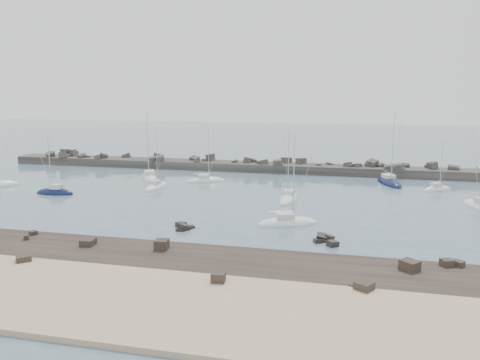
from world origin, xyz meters
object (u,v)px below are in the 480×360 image
at_px(sailboat_2, 55,193).
at_px(sailboat_4, 206,181).
at_px(sailboat_10, 437,190).
at_px(sailboat_3, 156,187).
at_px(sailboat_5, 289,199).
at_px(sailboat_6, 288,223).
at_px(sailboat_7, 389,183).
at_px(sailboat_1, 150,178).

distance_m(sailboat_2, sailboat_4, 28.60).
bearing_deg(sailboat_10, sailboat_3, -169.67).
bearing_deg(sailboat_5, sailboat_3, 170.19).
height_order(sailboat_3, sailboat_5, sailboat_5).
bearing_deg(sailboat_6, sailboat_3, 145.33).
bearing_deg(sailboat_3, sailboat_4, 47.41).
bearing_deg(sailboat_10, sailboat_6, -130.21).
bearing_deg(sailboat_3, sailboat_10, 10.33).
relative_size(sailboat_4, sailboat_10, 1.26).
relative_size(sailboat_4, sailboat_7, 0.80).
distance_m(sailboat_6, sailboat_7, 36.76).
distance_m(sailboat_2, sailboat_6, 44.15).
xyz_separation_m(sailboat_5, sailboat_10, (25.82, 13.89, -0.00)).
bearing_deg(sailboat_2, sailboat_4, 37.04).
distance_m(sailboat_3, sailboat_6, 33.54).
bearing_deg(sailboat_1, sailboat_2, -120.81).
relative_size(sailboat_3, sailboat_7, 0.82).
relative_size(sailboat_2, sailboat_3, 0.91).
bearing_deg(sailboat_5, sailboat_1, 157.53).
bearing_deg(sailboat_1, sailboat_5, -22.47).
bearing_deg(sailboat_1, sailboat_7, 6.78).
bearing_deg(sailboat_4, sailboat_6, -53.28).
bearing_deg(sailboat_1, sailboat_6, -40.02).
bearing_deg(sailboat_4, sailboat_10, 1.81).
bearing_deg(sailboat_7, sailboat_10, -29.56).
relative_size(sailboat_1, sailboat_3, 1.19).
height_order(sailboat_1, sailboat_4, sailboat_1).
height_order(sailboat_2, sailboat_7, sailboat_7).
relative_size(sailboat_1, sailboat_10, 1.52).
bearing_deg(sailboat_4, sailboat_5, -34.04).
xyz_separation_m(sailboat_6, sailboat_10, (24.09, 28.50, 0.00)).
height_order(sailboat_5, sailboat_10, sailboat_5).
bearing_deg(sailboat_4, sailboat_2, -142.96).
distance_m(sailboat_5, sailboat_6, 14.71).
relative_size(sailboat_1, sailboat_6, 1.12).
bearing_deg(sailboat_2, sailboat_3, 30.79).
distance_m(sailboat_7, sailboat_10, 9.41).
bearing_deg(sailboat_6, sailboat_4, 126.72).
relative_size(sailboat_6, sailboat_10, 1.36).
relative_size(sailboat_2, sailboat_10, 1.17).
xyz_separation_m(sailboat_7, sailboat_10, (8.19, -4.64, -0.01)).
distance_m(sailboat_4, sailboat_6, 33.80).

